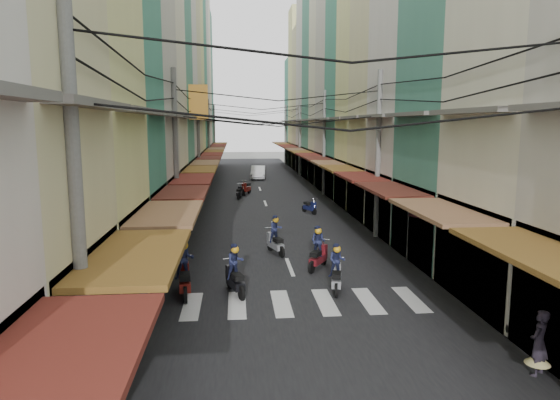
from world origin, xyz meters
TOP-DOWN VIEW (x-y plane):
  - ground at (0.00, 0.00)m, footprint 160.00×160.00m
  - road at (0.00, 20.00)m, footprint 10.00×80.00m
  - sidewalk_left at (-6.50, 20.00)m, footprint 3.00×80.00m
  - sidewalk_right at (6.50, 20.00)m, footprint 3.00×80.00m
  - crosswalk at (-0.00, -6.00)m, footprint 7.55×2.40m
  - building_row_left at (-7.92, 16.56)m, footprint 7.80×67.67m
  - building_row_right at (7.92, 16.45)m, footprint 7.80×68.98m
  - utility_poles at (0.00, 15.01)m, footprint 10.20×66.13m
  - white_car at (0.24, 30.00)m, footprint 4.88×2.23m
  - bicycle at (6.53, 0.02)m, footprint 1.57×0.94m
  - moving_scooters at (-0.94, 0.91)m, footprint 6.75×25.51m
  - parked_scooters at (3.99, -4.84)m, footprint 13.27×14.38m
  - pedestrians at (-5.00, 1.43)m, footprint 12.48×20.01m
  - market_umbrella at (5.86, -2.41)m, footprint 2.54×2.54m
  - traffic_sign at (5.00, -1.30)m, footprint 0.10×0.60m

SIDE VIEW (x-z plane):
  - ground at x=0.00m, z-range 0.00..0.00m
  - white_car at x=0.24m, z-range -0.84..0.84m
  - bicycle at x=6.53m, z-range -0.51..0.51m
  - road at x=0.00m, z-range 0.00..0.02m
  - crosswalk at x=0.00m, z-range 0.02..0.03m
  - sidewalk_left at x=-6.50m, z-range 0.00..0.06m
  - sidewalk_right at x=6.50m, z-range 0.00..0.06m
  - parked_scooters at x=3.99m, z-range -0.02..0.99m
  - moving_scooters at x=-0.94m, z-range -0.43..1.48m
  - pedestrians at x=-5.00m, z-range -0.04..2.06m
  - traffic_sign at x=5.00m, z-range 0.61..3.35m
  - market_umbrella at x=5.86m, z-range 1.02..3.70m
  - utility_poles at x=0.00m, z-range 2.49..10.69m
  - building_row_right at x=7.92m, z-range -1.89..20.71m
  - building_row_left at x=-7.92m, z-range -2.07..21.63m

